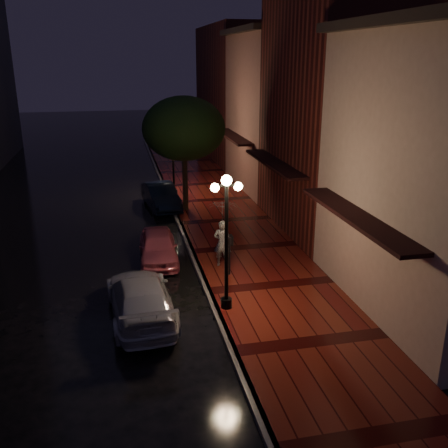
{
  "coord_description": "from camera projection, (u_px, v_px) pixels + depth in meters",
  "views": [
    {
      "loc": [
        -2.74,
        -18.91,
        7.74
      ],
      "look_at": [
        1.25,
        -0.47,
        1.4
      ],
      "focal_mm": 40.0,
      "sensor_mm": 36.0,
      "label": 1
    }
  ],
  "objects": [
    {
      "name": "curb",
      "position": [
        192.0,
        253.0,
        20.51
      ],
      "size": [
        0.25,
        60.0,
        0.15
      ],
      "primitive_type": "cube",
      "color": "#595451",
      "rests_on": "ground"
    },
    {
      "name": "storefront_mid",
      "position": [
        339.0,
        110.0,
        22.04
      ],
      "size": [
        5.0,
        8.0,
        11.0
      ],
      "primitive_type": "cube",
      "color": "#511914",
      "rests_on": "ground"
    },
    {
      "name": "navy_car",
      "position": [
        161.0,
        196.0,
        26.65
      ],
      "size": [
        1.95,
        4.22,
        1.34
      ],
      "primitive_type": "imported",
      "rotation": [
        0.0,
        0.0,
        0.13
      ],
      "color": "black",
      "rests_on": "ground"
    },
    {
      "name": "silver_car",
      "position": [
        140.0,
        298.0,
        15.38
      ],
      "size": [
        2.18,
        4.75,
        1.35
      ],
      "primitive_type": "imported",
      "rotation": [
        0.0,
        0.0,
        3.2
      ],
      "color": "#B6B6BF",
      "rests_on": "ground"
    },
    {
      "name": "streetlamp_far",
      "position": [
        173.0,
        153.0,
        28.12
      ],
      "size": [
        0.96,
        0.36,
        4.31
      ],
      "color": "black",
      "rests_on": "sidewalk"
    },
    {
      "name": "streetlamp_near",
      "position": [
        226.0,
        235.0,
        15.14
      ],
      "size": [
        0.96,
        0.36,
        4.31
      ],
      "color": "black",
      "rests_on": "sidewalk"
    },
    {
      "name": "storefront_far",
      "position": [
        281.0,
        114.0,
        29.77
      ],
      "size": [
        5.0,
        8.0,
        9.0
      ],
      "primitive_type": "cube",
      "color": "#8C5951",
      "rests_on": "ground"
    },
    {
      "name": "pink_car",
      "position": [
        158.0,
        247.0,
        19.69
      ],
      "size": [
        1.6,
        3.68,
        1.23
      ],
      "primitive_type": "imported",
      "rotation": [
        0.0,
        0.0,
        -0.04
      ],
      "color": "#C45063",
      "rests_on": "ground"
    },
    {
      "name": "storefront_extra",
      "position": [
        240.0,
        94.0,
        38.88
      ],
      "size": [
        5.0,
        12.0,
        10.0
      ],
      "primitive_type": "cube",
      "color": "#511914",
      "rests_on": "ground"
    },
    {
      "name": "woman_with_umbrella",
      "position": [
        223.0,
        224.0,
        18.55
      ],
      "size": [
        1.06,
        1.08,
        2.55
      ],
      "rotation": [
        0.0,
        0.0,
        2.72
      ],
      "color": "silver",
      "rests_on": "sidewalk"
    },
    {
      "name": "sidewalk",
      "position": [
        245.0,
        249.0,
        20.96
      ],
      "size": [
        4.5,
        60.0,
        0.15
      ],
      "primitive_type": "cube",
      "color": "#4C100D",
      "rests_on": "ground"
    },
    {
      "name": "street_tree",
      "position": [
        184.0,
        131.0,
        24.86
      ],
      "size": [
        4.16,
        4.16,
        5.8
      ],
      "color": "black",
      "rests_on": "sidewalk"
    },
    {
      "name": "ground",
      "position": [
        192.0,
        255.0,
        20.54
      ],
      "size": [
        120.0,
        120.0,
        0.0
      ],
      "primitive_type": "plane",
      "color": "black",
      "rests_on": "ground"
    },
    {
      "name": "parking_meter",
      "position": [
        229.0,
        252.0,
        18.04
      ],
      "size": [
        0.15,
        0.12,
        1.44
      ],
      "rotation": [
        0.0,
        0.0,
        -0.16
      ],
      "color": "black",
      "rests_on": "sidewalk"
    }
  ]
}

